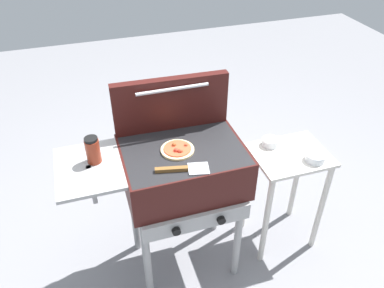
% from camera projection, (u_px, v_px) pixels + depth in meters
% --- Properties ---
extents(ground_plane, '(8.00, 8.00, 0.00)m').
position_uv_depth(ground_plane, '(185.00, 258.00, 2.53)').
color(ground_plane, gray).
extents(grill, '(0.96, 0.53, 0.90)m').
position_uv_depth(grill, '(181.00, 171.00, 2.08)').
color(grill, '#38110F').
rests_on(grill, ground_plane).
extents(grill_lid_open, '(0.63, 0.09, 0.30)m').
position_uv_depth(grill_lid_open, '(171.00, 103.00, 2.07)').
color(grill_lid_open, '#38110F').
rests_on(grill_lid_open, grill).
extents(pizza_pepperoni, '(0.17, 0.17, 0.03)m').
position_uv_depth(pizza_pepperoni, '(178.00, 149.00, 1.98)').
color(pizza_pepperoni, beige).
rests_on(pizza_pepperoni, grill).
extents(sauce_jar, '(0.07, 0.07, 0.14)m').
position_uv_depth(sauce_jar, '(93.00, 150.00, 1.88)').
color(sauce_jar, maroon).
rests_on(sauce_jar, grill).
extents(spatula, '(0.27, 0.11, 0.02)m').
position_uv_depth(spatula, '(183.00, 169.00, 1.86)').
color(spatula, '#B7BABF').
rests_on(spatula, grill).
extents(prep_table, '(0.44, 0.36, 0.71)m').
position_uv_depth(prep_table, '(286.00, 179.00, 2.39)').
color(prep_table, beige).
rests_on(prep_table, ground_plane).
extents(topping_bowl_near, '(0.11, 0.11, 0.04)m').
position_uv_depth(topping_bowl_near, '(315.00, 158.00, 2.21)').
color(topping_bowl_near, silver).
rests_on(topping_bowl_near, prep_table).
extents(topping_bowl_far, '(0.10, 0.10, 0.04)m').
position_uv_depth(topping_bowl_far, '(270.00, 142.00, 2.33)').
color(topping_bowl_far, silver).
rests_on(topping_bowl_far, prep_table).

